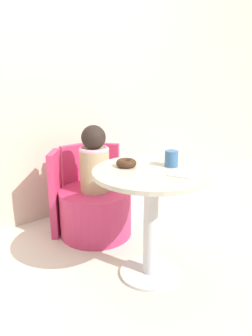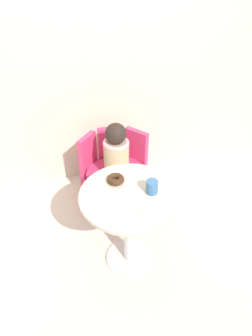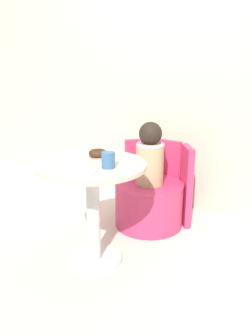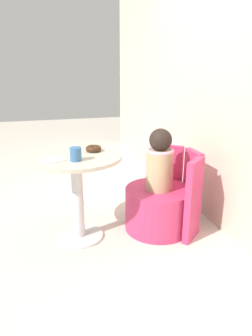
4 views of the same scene
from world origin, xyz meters
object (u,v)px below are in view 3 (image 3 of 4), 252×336
(round_table, at_px, (92,191))
(tub_chair, at_px, (149,204))
(child_figure, at_px, (150,155))
(cup, at_px, (108,160))
(donut, at_px, (98,153))

(round_table, distance_m, tub_chair, 0.72)
(child_figure, height_order, cup, child_figure)
(tub_chair, xyz_separation_m, donut, (-0.10, -0.50, 0.52))
(round_table, xyz_separation_m, donut, (-0.07, 0.15, 0.20))
(tub_chair, distance_m, donut, 0.73)
(round_table, relative_size, cup, 7.25)
(round_table, bearing_deg, donut, 115.59)
(tub_chair, height_order, donut, donut)
(round_table, height_order, cup, cup)
(round_table, bearing_deg, child_figure, 87.18)
(donut, distance_m, cup, 0.26)
(child_figure, bearing_deg, cup, -80.75)
(donut, bearing_deg, tub_chair, 78.57)
(tub_chair, distance_m, cup, 0.86)
(donut, bearing_deg, cup, -37.16)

